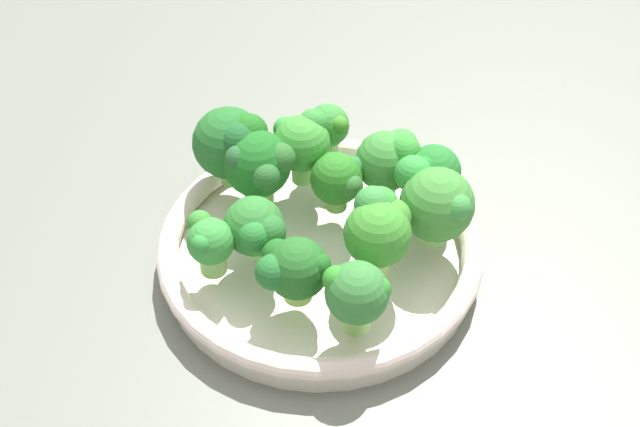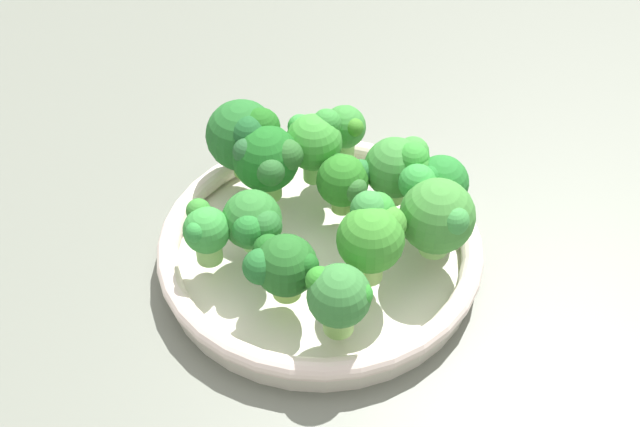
# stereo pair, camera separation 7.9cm
# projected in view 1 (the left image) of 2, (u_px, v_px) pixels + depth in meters

# --- Properties ---
(ground_plane) EXTENTS (1.30, 1.30, 0.03)m
(ground_plane) POSITION_uv_depth(u_px,v_px,m) (362.00, 286.00, 0.83)
(ground_plane) COLOR slate
(bowl) EXTENTS (0.29, 0.29, 0.04)m
(bowl) POSITION_uv_depth(u_px,v_px,m) (320.00, 251.00, 0.82)
(bowl) COLOR silver
(bowl) RESTS_ON ground_plane
(broccoli_floret_0) EXTENTS (0.06, 0.06, 0.07)m
(broccoli_floret_0) POSITION_uv_depth(u_px,v_px,m) (392.00, 160.00, 0.83)
(broccoli_floret_0) COLOR #90D56D
(broccoli_floret_0) RESTS_ON bowl
(broccoli_floret_1) EXTENTS (0.04, 0.05, 0.05)m
(broccoli_floret_1) POSITION_uv_depth(u_px,v_px,m) (209.00, 242.00, 0.76)
(broccoli_floret_1) COLOR #8DCC69
(broccoli_floret_1) RESTS_ON bowl
(broccoli_floret_2) EXTENTS (0.06, 0.07, 0.07)m
(broccoli_floret_2) POSITION_uv_depth(u_px,v_px,m) (259.00, 165.00, 0.81)
(broccoli_floret_2) COLOR #87C05C
(broccoli_floret_2) RESTS_ON bowl
(broccoli_floret_3) EXTENTS (0.06, 0.06, 0.08)m
(broccoli_floret_3) POSITION_uv_depth(u_px,v_px,m) (379.00, 227.00, 0.75)
(broccoli_floret_3) COLOR #A1D16C
(broccoli_floret_3) RESTS_ON bowl
(broccoli_floret_4) EXTENTS (0.05, 0.05, 0.06)m
(broccoli_floret_4) POSITION_uv_depth(u_px,v_px,m) (430.00, 172.00, 0.82)
(broccoli_floret_4) COLOR #87C458
(broccoli_floret_4) RESTS_ON bowl
(broccoli_floret_5) EXTENTS (0.05, 0.05, 0.07)m
(broccoli_floret_5) POSITION_uv_depth(u_px,v_px,m) (357.00, 294.00, 0.71)
(broccoli_floret_5) COLOR #85BE5A
(broccoli_floret_5) RESTS_ON bowl
(broccoli_floret_6) EXTENTS (0.05, 0.06, 0.06)m
(broccoli_floret_6) POSITION_uv_depth(u_px,v_px,m) (256.00, 229.00, 0.77)
(broccoli_floret_6) COLOR #91D573
(broccoli_floret_6) RESTS_ON bowl
(broccoli_floret_7) EXTENTS (0.05, 0.05, 0.06)m
(broccoli_floret_7) POSITION_uv_depth(u_px,v_px,m) (339.00, 179.00, 0.82)
(broccoli_floret_7) COLOR #7EB04F
(broccoli_floret_7) RESTS_ON bowl
(broccoli_floret_8) EXTENTS (0.07, 0.07, 0.08)m
(broccoli_floret_8) POSITION_uv_depth(u_px,v_px,m) (232.00, 142.00, 0.83)
(broccoli_floret_8) COLOR #7FC24F
(broccoli_floret_8) RESTS_ON bowl
(broccoli_floret_9) EXTENTS (0.06, 0.06, 0.06)m
(broccoli_floret_9) POSITION_uv_depth(u_px,v_px,m) (294.00, 269.00, 0.74)
(broccoli_floret_9) COLOR #95CB57
(broccoli_floret_9) RESTS_ON bowl
(broccoli_floret_10) EXTENTS (0.07, 0.08, 0.07)m
(broccoli_floret_10) POSITION_uv_depth(u_px,v_px,m) (436.00, 203.00, 0.78)
(broccoli_floret_10) COLOR #93D16E
(broccoli_floret_10) RESTS_ON bowl
(broccoli_floret_11) EXTENTS (0.06, 0.06, 0.07)m
(broccoli_floret_11) POSITION_uv_depth(u_px,v_px,m) (302.00, 142.00, 0.84)
(broccoli_floret_11) COLOR #83C662
(broccoli_floret_11) RESTS_ON bowl
(broccoli_floret_12) EXTENTS (0.05, 0.04, 0.06)m
(broccoli_floret_12) POSITION_uv_depth(u_px,v_px,m) (326.00, 127.00, 0.87)
(broccoli_floret_12) COLOR #85C667
(broccoli_floret_12) RESTS_ON bowl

